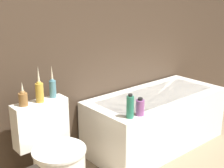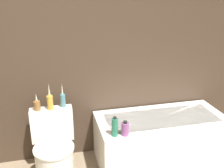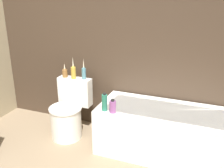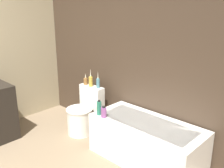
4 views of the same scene
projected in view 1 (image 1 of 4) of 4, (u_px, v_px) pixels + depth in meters
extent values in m
cube|color=#423326|center=(64.00, 19.00, 2.64)|extent=(6.40, 0.06, 2.60)
cube|color=white|center=(156.00, 120.00, 3.16)|extent=(1.44, 0.66, 0.54)
cube|color=#B7BCC6|center=(157.00, 95.00, 3.08)|extent=(1.24, 0.46, 0.01)
cylinder|color=white|center=(59.00, 150.00, 2.31)|extent=(0.40, 0.40, 0.02)
cube|color=white|center=(41.00, 123.00, 2.46)|extent=(0.44, 0.14, 0.36)
cylinder|color=olive|center=(23.00, 100.00, 2.31)|extent=(0.07, 0.07, 0.10)
sphere|color=olive|center=(23.00, 93.00, 2.30)|extent=(0.04, 0.04, 0.04)
cone|color=beige|center=(22.00, 88.00, 2.28)|extent=(0.02, 0.02, 0.09)
cylinder|color=gold|center=(40.00, 93.00, 2.38)|extent=(0.06, 0.06, 0.15)
sphere|color=gold|center=(39.00, 83.00, 2.36)|extent=(0.04, 0.04, 0.04)
cone|color=beige|center=(38.00, 75.00, 2.34)|extent=(0.02, 0.02, 0.13)
cylinder|color=teal|center=(53.00, 89.00, 2.48)|extent=(0.05, 0.05, 0.14)
sphere|color=teal|center=(52.00, 81.00, 2.46)|extent=(0.04, 0.04, 0.04)
cone|color=beige|center=(52.00, 73.00, 2.44)|extent=(0.02, 0.02, 0.12)
cylinder|color=#267259|center=(130.00, 107.00, 2.50)|extent=(0.06, 0.06, 0.18)
cylinder|color=black|center=(130.00, 95.00, 2.47)|extent=(0.03, 0.03, 0.02)
cylinder|color=#8C4C8C|center=(140.00, 108.00, 2.56)|extent=(0.07, 0.07, 0.13)
cylinder|color=black|center=(140.00, 99.00, 2.54)|extent=(0.04, 0.04, 0.02)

